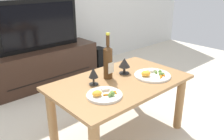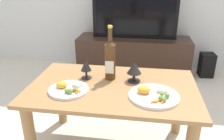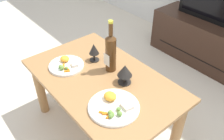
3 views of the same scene
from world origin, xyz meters
name	(u,v)px [view 3 (image 3 of 3)]	position (x,y,z in m)	size (l,w,h in m)	color
ground_plane	(103,128)	(0.00, 0.00, 0.00)	(6.40, 6.40, 0.00)	beige
dining_table	(102,89)	(0.00, 0.00, 0.41)	(1.07, 0.66, 0.51)	#9E7042
tv_stand	(215,46)	(0.05, 1.42, 0.23)	(1.36, 0.42, 0.45)	#382319
wine_bottle	(111,52)	(-0.03, 0.10, 0.66)	(0.07, 0.07, 0.37)	#4C2D14
goblet_left	(94,50)	(-0.19, 0.08, 0.60)	(0.07, 0.07, 0.14)	black
goblet_right	(125,71)	(0.13, 0.08, 0.60)	(0.09, 0.09, 0.14)	black
dinner_plate_left	(66,65)	(-0.26, -0.11, 0.52)	(0.25, 0.25, 0.05)	white
dinner_plate_right	(114,106)	(0.26, -0.11, 0.52)	(0.30, 0.30, 0.05)	white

